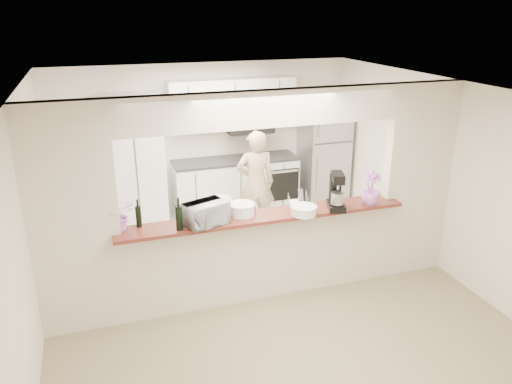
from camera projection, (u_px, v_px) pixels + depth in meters
name	position (u px, v px, depth m)	size (l,w,h in m)	color
floor	(263.00, 295.00, 6.13)	(6.00, 6.00, 0.00)	tan
tile_overlay	(229.00, 242.00, 7.50)	(5.00, 2.90, 0.01)	beige
partition	(264.00, 181.00, 5.61)	(5.00, 0.15, 2.50)	silver
bar_counter	(263.00, 253.00, 5.92)	(3.40, 0.38, 1.09)	silver
kitchen_cabinets	(198.00, 160.00, 8.16)	(3.15, 0.62, 2.25)	white
refrigerator	(323.00, 156.00, 8.80)	(0.75, 0.70, 1.70)	#9C9CA1
flower_left	(119.00, 215.00, 5.26)	(0.31, 0.27, 0.34)	pink
wine_bottle_a	(138.00, 216.00, 5.35)	(0.06, 0.06, 0.31)	black
wine_bottle_b	(179.00, 217.00, 5.27)	(0.07, 0.07, 0.36)	black
toaster_oven	(206.00, 214.00, 5.41)	(0.45, 0.31, 0.25)	#B5B4BA
serving_bowls	(218.00, 208.00, 5.60)	(0.29, 0.29, 0.21)	white
plate_stack_a	(242.00, 209.00, 5.68)	(0.30, 0.30, 0.14)	white
plate_stack_b	(304.00, 210.00, 5.69)	(0.30, 0.30, 0.10)	white
red_bowl	(249.00, 209.00, 5.76)	(0.16, 0.16, 0.07)	maroon
tan_bowl	(297.00, 207.00, 5.83)	(0.16, 0.16, 0.07)	beige
utensil_caddy	(298.00, 199.00, 5.90)	(0.27, 0.20, 0.22)	silver
stand_mixer	(336.00, 193.00, 5.81)	(0.27, 0.34, 0.45)	black
flower_right	(371.00, 188.00, 5.93)	(0.23, 0.23, 0.41)	#CF72D3
person	(256.00, 184.00, 7.54)	(0.59, 0.39, 1.62)	tan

